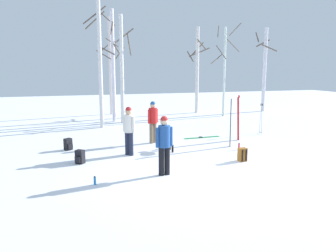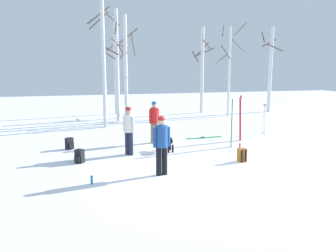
# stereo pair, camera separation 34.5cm
# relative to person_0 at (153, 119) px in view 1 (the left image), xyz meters

# --- Properties ---
(ground_plane) EXTENTS (60.00, 60.00, 0.00)m
(ground_plane) POSITION_rel_person_0_xyz_m (0.37, -3.95, -0.98)
(ground_plane) COLOR white
(person_0) EXTENTS (0.47, 0.34, 1.72)m
(person_0) POSITION_rel_person_0_xyz_m (0.00, 0.00, 0.00)
(person_0) COLOR #72604C
(person_0) RESTS_ON ground_plane
(person_1) EXTENTS (0.35, 0.44, 1.72)m
(person_1) POSITION_rel_person_0_xyz_m (-1.30, -1.63, 0.00)
(person_1) COLOR #1E2338
(person_1) RESTS_ON ground_plane
(person_2) EXTENTS (0.52, 0.34, 1.72)m
(person_2) POSITION_rel_person_0_xyz_m (-0.77, -4.13, 0.00)
(person_2) COLOR black
(person_2) RESTS_ON ground_plane
(dog) EXTENTS (0.25, 0.90, 0.57)m
(dog) POSITION_rel_person_0_xyz_m (0.21, -1.48, -0.59)
(dog) COLOR black
(dog) RESTS_ON ground_plane
(ski_pair_planted_0) EXTENTS (0.02, 0.26, 1.91)m
(ski_pair_planted_0) POSITION_rel_person_0_xyz_m (3.62, -0.50, -0.03)
(ski_pair_planted_0) COLOR red
(ski_pair_planted_0) RESTS_ON ground_plane
(ski_pair_planted_1) EXTENTS (0.07, 0.16, 1.88)m
(ski_pair_planted_1) POSITION_rel_person_0_xyz_m (2.71, -1.53, -0.05)
(ski_pair_planted_1) COLOR black
(ski_pair_planted_1) RESTS_ON ground_plane
(ski_pair_lying_0) EXTENTS (1.67, 0.23, 0.05)m
(ski_pair_lying_0) POSITION_rel_person_0_xyz_m (2.32, 0.35, -0.97)
(ski_pair_lying_0) COLOR green
(ski_pair_lying_0) RESTS_ON ground_plane
(ski_poles_0) EXTENTS (0.07, 0.22, 1.42)m
(ski_poles_0) POSITION_rel_person_0_xyz_m (5.29, 0.35, -0.22)
(ski_poles_0) COLOR #B2B2BC
(ski_poles_0) RESTS_ON ground_plane
(backpack_0) EXTENTS (0.27, 0.30, 0.44)m
(backpack_0) POSITION_rel_person_0_xyz_m (2.11, -3.52, -0.77)
(backpack_0) COLOR #99591E
(backpack_0) RESTS_ON ground_plane
(backpack_1) EXTENTS (0.34, 0.34, 0.44)m
(backpack_1) POSITION_rel_person_0_xyz_m (-3.35, -0.22, -0.77)
(backpack_1) COLOR black
(backpack_1) RESTS_ON ground_plane
(backpack_2) EXTENTS (0.34, 0.35, 0.44)m
(backpack_2) POSITION_rel_person_0_xyz_m (-3.02, -2.21, -0.77)
(backpack_2) COLOR black
(backpack_2) RESTS_ON ground_plane
(water_bottle_0) EXTENTS (0.06, 0.06, 0.23)m
(water_bottle_0) POSITION_rel_person_0_xyz_m (-2.75, -4.38, -0.87)
(water_bottle_0) COLOR #1E72BF
(water_bottle_0) RESTS_ON ground_plane
(water_bottle_1) EXTENTS (0.06, 0.06, 0.26)m
(water_bottle_1) POSITION_rel_person_0_xyz_m (2.78, -2.11, -0.86)
(water_bottle_1) COLOR red
(water_bottle_1) RESTS_ON ground_plane
(birch_tree_0) EXTENTS (1.25, 1.27, 7.92)m
(birch_tree_0) POSITION_rel_person_0_xyz_m (-1.59, 4.27, 3.05)
(birch_tree_0) COLOR silver
(birch_tree_0) RESTS_ON ground_plane
(birch_tree_1) EXTENTS (1.35, 1.31, 6.26)m
(birch_tree_1) POSITION_rel_person_0_xyz_m (-0.67, 6.08, 2.20)
(birch_tree_1) COLOR silver
(birch_tree_1) RESTS_ON ground_plane
(birch_tree_2) EXTENTS (1.42, 1.44, 6.45)m
(birch_tree_2) POSITION_rel_person_0_xyz_m (-0.41, 9.25, 2.29)
(birch_tree_2) COLOR silver
(birch_tree_2) RESTS_ON ground_plane
(birch_tree_3) EXTENTS (1.41, 1.39, 5.89)m
(birch_tree_3) POSITION_rel_person_0_xyz_m (-0.28, 5.51, 2.10)
(birch_tree_3) COLOR silver
(birch_tree_3) RESTS_ON ground_plane
(birch_tree_4) EXTENTS (1.59, 1.58, 5.75)m
(birch_tree_4) POSITION_rel_person_0_xyz_m (5.33, 8.31, 2.02)
(birch_tree_4) COLOR silver
(birch_tree_4) RESTS_ON ground_plane
(birch_tree_5) EXTENTS (1.69, 1.71, 5.74)m
(birch_tree_5) POSITION_rel_person_0_xyz_m (6.31, 6.20, 2.02)
(birch_tree_5) COLOR silver
(birch_tree_5) RESTS_ON ground_plane
(birch_tree_6) EXTENTS (1.41, 1.55, 5.79)m
(birch_tree_6) POSITION_rel_person_0_xyz_m (10.12, 7.59, 2.05)
(birch_tree_6) COLOR silver
(birch_tree_6) RESTS_ON ground_plane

